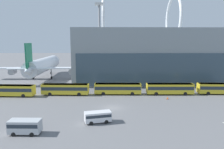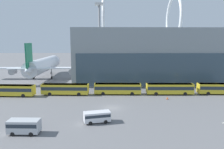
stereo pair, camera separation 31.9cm
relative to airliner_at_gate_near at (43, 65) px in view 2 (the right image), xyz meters
name	(u,v)px [view 2 (the right image)]	position (x,y,z in m)	size (l,w,h in m)	color
ground_plane	(112,108)	(26.20, -39.34, -5.36)	(440.00, 440.00, 0.00)	slate
airliner_at_gate_near	(43,65)	(0.00, 0.00, 0.00)	(41.75, 39.12, 14.30)	silver
airliner_at_gate_far	(172,63)	(53.42, 5.27, 0.01)	(41.40, 41.98, 14.86)	silver
shuttle_bus_0	(11,90)	(-1.16, -28.08, -3.53)	(13.23, 3.71, 3.09)	gold
shuttle_bus_1	(65,88)	(13.55, -27.06, -3.53)	(13.19, 3.46, 3.09)	gold
shuttle_bus_2	(118,88)	(28.25, -26.97, -3.53)	(13.17, 3.30, 3.09)	gold
shuttle_bus_3	(170,88)	(42.96, -27.56, -3.53)	(13.14, 3.13, 3.09)	gold
shuttle_bus_4	(221,88)	(57.66, -27.78, -3.53)	(13.21, 3.58, 3.09)	gold
service_van_foreground	(97,116)	(23.24, -48.27, -4.12)	(5.20, 3.00, 2.08)	silver
service_van_crossing	(24,126)	(11.46, -52.82, -3.96)	(5.19, 2.46, 2.38)	#B2B7BC
floodlight_mast	(99,36)	(22.99, -16.72, 11.16)	(2.61, 2.61, 26.65)	gray
traffic_cone_0	(167,98)	(40.96, -32.50, -5.04)	(0.64, 0.64, 0.66)	black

